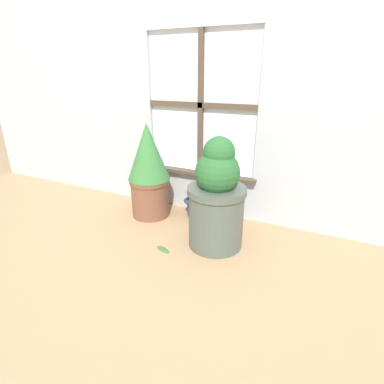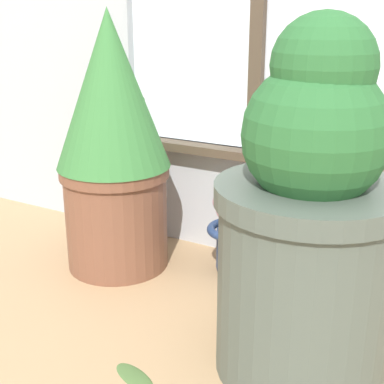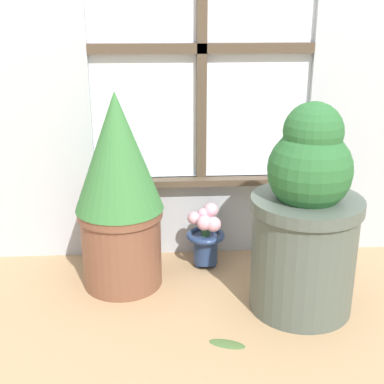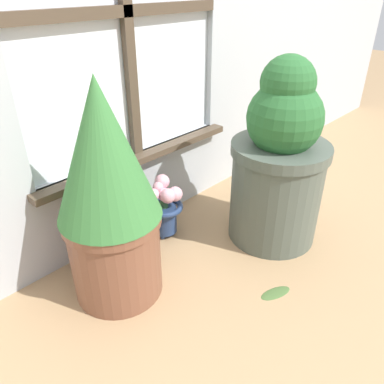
% 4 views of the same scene
% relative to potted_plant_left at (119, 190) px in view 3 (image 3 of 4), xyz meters
% --- Properties ---
extents(ground_plane, '(10.00, 10.00, 0.00)m').
position_rel_potted_plant_left_xyz_m(ground_plane, '(0.30, -0.43, -0.35)').
color(ground_plane, tan).
extents(potted_plant_left, '(0.30, 0.30, 0.69)m').
position_rel_potted_plant_left_xyz_m(potted_plant_left, '(0.00, 0.00, 0.00)').
color(potted_plant_left, brown).
rests_on(potted_plant_left, ground_plane).
extents(potted_plant_right, '(0.35, 0.35, 0.68)m').
position_rel_potted_plant_left_xyz_m(potted_plant_right, '(0.59, -0.19, -0.05)').
color(potted_plant_right, '#4C564C').
rests_on(potted_plant_right, ground_plane).
extents(flower_vase, '(0.14, 0.14, 0.24)m').
position_rel_potted_plant_left_xyz_m(flower_vase, '(0.30, 0.11, -0.22)').
color(flower_vase, navy).
rests_on(flower_vase, ground_plane).
extents(fallen_leaf, '(0.12, 0.08, 0.01)m').
position_rel_potted_plant_left_xyz_m(fallen_leaf, '(0.33, -0.39, -0.35)').
color(fallen_leaf, '#476633').
rests_on(fallen_leaf, ground_plane).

